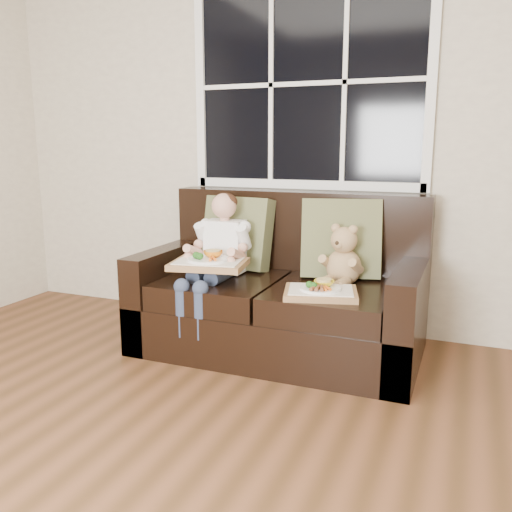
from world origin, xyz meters
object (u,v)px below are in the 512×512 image
at_px(teddy_bear, 343,259).
at_px(tray_left, 209,262).
at_px(tray_right, 321,291).
at_px(loveseat, 282,300).
at_px(child, 218,249).

height_order(teddy_bear, tray_left, teddy_bear).
relative_size(teddy_bear, tray_right, 0.81).
relative_size(loveseat, tray_right, 3.73).
xyz_separation_m(child, tray_right, (0.71, -0.20, -0.15)).
xyz_separation_m(tray_left, tray_right, (0.70, -0.03, -0.10)).
bearing_deg(child, teddy_bear, 9.06).
height_order(child, teddy_bear, child).
distance_m(child, teddy_bear, 0.77).
bearing_deg(loveseat, tray_right, -43.37).
height_order(child, tray_right, child).
distance_m(child, tray_right, 0.75).
distance_m(loveseat, tray_left, 0.53).
relative_size(child, tray_right, 1.73).
height_order(tray_left, tray_right, tray_left).
bearing_deg(teddy_bear, child, -158.42).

